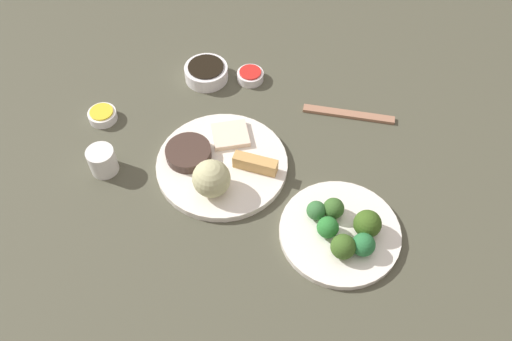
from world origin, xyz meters
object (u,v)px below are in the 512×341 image
object	(u,v)px
main_plate	(222,164)
sauce_ramekin_sweet_and_sour	(250,76)
broccoli_plate	(340,232)
sauce_ramekin_hot_mustard	(102,116)
teacup	(102,161)
soy_sauce_bowl	(206,73)
chopsticks_pair	(349,114)

from	to	relation	value
main_plate	sauce_ramekin_sweet_and_sour	xyz separation A→B (m)	(-0.03, 0.28, 0.00)
main_plate	broccoli_plate	world-z (taller)	main_plate
sauce_ramekin_hot_mustard	teacup	size ratio (longest dim) A/B	1.09
soy_sauce_bowl	teacup	size ratio (longest dim) A/B	1.77
teacup	chopsticks_pair	xyz separation A→B (m)	(0.46, 0.31, -0.03)
soy_sauce_bowl	sauce_ramekin_hot_mustard	xyz separation A→B (m)	(-0.18, -0.20, -0.01)
broccoli_plate	soy_sauce_bowl	size ratio (longest dim) A/B	2.26
main_plate	sauce_ramekin_sweet_and_sour	size ratio (longest dim) A/B	4.35
broccoli_plate	teacup	size ratio (longest dim) A/B	3.99
soy_sauce_bowl	sauce_ramekin_hot_mustard	world-z (taller)	soy_sauce_bowl
sauce_ramekin_sweet_and_sour	teacup	world-z (taller)	teacup
main_plate	soy_sauce_bowl	size ratio (longest dim) A/B	2.67
sauce_ramekin_sweet_and_sour	chopsticks_pair	bearing A→B (deg)	-10.30
main_plate	sauce_ramekin_sweet_and_sour	world-z (taller)	sauce_ramekin_sweet_and_sour
main_plate	sauce_ramekin_hot_mustard	distance (m)	0.31
main_plate	sauce_ramekin_hot_mustard	size ratio (longest dim) A/B	4.35
sauce_ramekin_hot_mustard	chopsticks_pair	size ratio (longest dim) A/B	0.31
broccoli_plate	sauce_ramekin_hot_mustard	size ratio (longest dim) A/B	3.68
main_plate	sauce_ramekin_sweet_and_sour	bearing A→B (deg)	95.25
sauce_ramekin_hot_mustard	teacup	distance (m)	0.15
broccoli_plate	soy_sauce_bowl	distance (m)	0.52
sauce_ramekin_hot_mustard	sauce_ramekin_sweet_and_sour	distance (m)	0.36
sauce_ramekin_hot_mustard	teacup	bearing A→B (deg)	-60.59
chopsticks_pair	soy_sauce_bowl	bearing A→B (deg)	177.11
sauce_ramekin_sweet_and_sour	main_plate	bearing A→B (deg)	-84.75
main_plate	broccoli_plate	xyz separation A→B (m)	(0.28, -0.09, -0.00)
sauce_ramekin_hot_mustard	broccoli_plate	bearing A→B (deg)	-12.94
teacup	main_plate	bearing A→B (deg)	19.06
main_plate	chopsticks_pair	bearing A→B (deg)	45.09
sauce_ramekin_hot_mustard	chopsticks_pair	world-z (taller)	sauce_ramekin_hot_mustard
broccoli_plate	sauce_ramekin_hot_mustard	xyz separation A→B (m)	(-0.58, 0.13, 0.00)
chopsticks_pair	sauce_ramekin_hot_mustard	bearing A→B (deg)	-161.15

